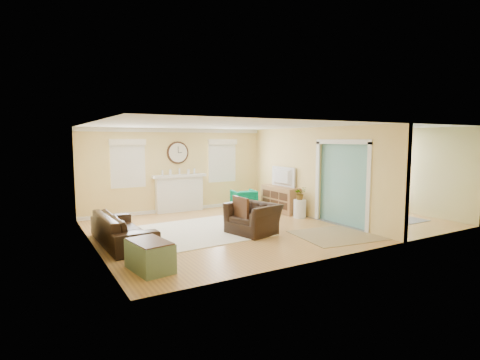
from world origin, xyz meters
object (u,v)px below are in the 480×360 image
object	(u,v)px
eames_chair	(253,218)
green_chair	(244,200)
sofa	(123,229)
dining_table	(353,205)
credenza	(281,199)

from	to	relation	value
eames_chair	green_chair	size ratio (longest dim) A/B	1.53
sofa	dining_table	xyz separation A→B (m)	(6.64, -0.33, -0.03)
sofa	eames_chair	xyz separation A→B (m)	(2.94, -0.63, 0.03)
green_chair	credenza	distance (m)	1.19
eames_chair	dining_table	distance (m)	3.71
green_chair	dining_table	xyz separation A→B (m)	(2.37, -2.37, -0.03)
credenza	green_chair	bearing A→B (deg)	137.16
green_chair	eames_chair	bearing A→B (deg)	73.75
sofa	credenza	world-z (taller)	credenza
credenza	sofa	bearing A→B (deg)	-166.57
sofa	credenza	xyz separation A→B (m)	(5.15, 1.23, 0.07)
credenza	dining_table	distance (m)	2.16
green_chair	credenza	bearing A→B (deg)	147.42
green_chair	dining_table	bearing A→B (deg)	145.27
sofa	green_chair	bearing A→B (deg)	-66.55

